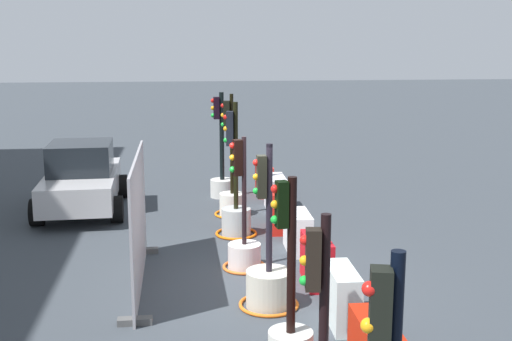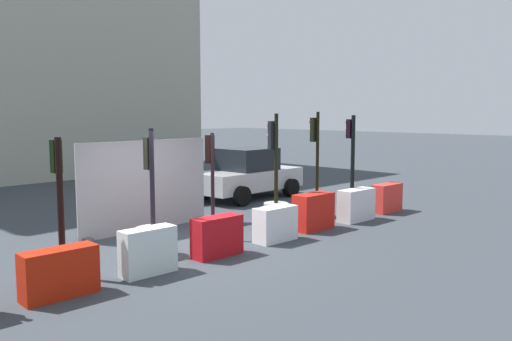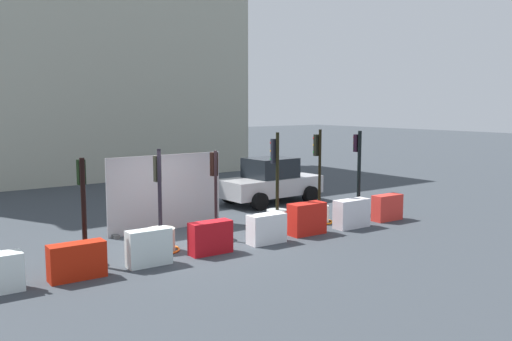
{
  "view_description": "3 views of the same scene",
  "coord_description": "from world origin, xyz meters",
  "px_view_note": "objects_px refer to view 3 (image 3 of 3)",
  "views": [
    {
      "loc": [
        -10.09,
        1.26,
        4.0
      ],
      "look_at": [
        1.41,
        -0.16,
        1.69
      ],
      "focal_mm": 44.77,
      "sensor_mm": 36.0,
      "label": 1
    },
    {
      "loc": [
        -6.8,
        -8.74,
        2.87
      ],
      "look_at": [
        2.48,
        0.34,
        1.42
      ],
      "focal_mm": 36.82,
      "sensor_mm": 36.0,
      "label": 2
    },
    {
      "loc": [
        -6.81,
        -12.12,
        3.63
      ],
      "look_at": [
        2.14,
        0.04,
        1.79
      ],
      "focal_mm": 38.22,
      "sensor_mm": 36.0,
      "label": 3
    }
  ],
  "objects_px": {
    "traffic_light_2": "(85,245)",
    "construction_barrier_8": "(387,208)",
    "construction_barrier_6": "(307,219)",
    "traffic_light_4": "(216,224)",
    "traffic_light_5": "(277,213)",
    "construction_barrier_2": "(77,261)",
    "construction_barrier_4": "(211,238)",
    "traffic_light_7": "(358,197)",
    "construction_barrier_5": "(267,229)",
    "car_silver_hatchback": "(270,181)",
    "traffic_light_6": "(319,207)",
    "construction_barrier_3": "(149,247)",
    "traffic_light_3": "(161,235)",
    "construction_barrier_7": "(352,214)"
  },
  "relations": [
    {
      "from": "traffic_light_5",
      "to": "construction_barrier_7",
      "type": "distance_m",
      "value": 2.23
    },
    {
      "from": "construction_barrier_2",
      "to": "construction_barrier_4",
      "type": "bearing_deg",
      "value": 0.02
    },
    {
      "from": "construction_barrier_4",
      "to": "construction_barrier_5",
      "type": "distance_m",
      "value": 1.72
    },
    {
      "from": "construction_barrier_2",
      "to": "construction_barrier_3",
      "type": "height_order",
      "value": "construction_barrier_3"
    },
    {
      "from": "traffic_light_6",
      "to": "car_silver_hatchback",
      "type": "bearing_deg",
      "value": 76.27
    },
    {
      "from": "construction_barrier_6",
      "to": "traffic_light_2",
      "type": "bearing_deg",
      "value": 172.0
    },
    {
      "from": "construction_barrier_3",
      "to": "car_silver_hatchback",
      "type": "height_order",
      "value": "car_silver_hatchback"
    },
    {
      "from": "traffic_light_4",
      "to": "construction_barrier_5",
      "type": "bearing_deg",
      "value": -53.84
    },
    {
      "from": "construction_barrier_3",
      "to": "traffic_light_6",
      "type": "bearing_deg",
      "value": 9.67
    },
    {
      "from": "construction_barrier_5",
      "to": "construction_barrier_8",
      "type": "height_order",
      "value": "construction_barrier_8"
    },
    {
      "from": "construction_barrier_4",
      "to": "traffic_light_4",
      "type": "bearing_deg",
      "value": 52.59
    },
    {
      "from": "traffic_light_5",
      "to": "traffic_light_7",
      "type": "distance_m",
      "value": 3.47
    },
    {
      "from": "traffic_light_3",
      "to": "construction_barrier_2",
      "type": "xyz_separation_m",
      "value": [
        -2.39,
        -0.95,
        -0.01
      ]
    },
    {
      "from": "construction_barrier_6",
      "to": "construction_barrier_7",
      "type": "height_order",
      "value": "construction_barrier_6"
    },
    {
      "from": "traffic_light_7",
      "to": "construction_barrier_5",
      "type": "bearing_deg",
      "value": -166.17
    },
    {
      "from": "traffic_light_4",
      "to": "construction_barrier_4",
      "type": "bearing_deg",
      "value": -127.41
    },
    {
      "from": "traffic_light_7",
      "to": "construction_barrier_5",
      "type": "height_order",
      "value": "traffic_light_7"
    },
    {
      "from": "construction_barrier_2",
      "to": "construction_barrier_7",
      "type": "relative_size",
      "value": 1.03
    },
    {
      "from": "traffic_light_2",
      "to": "construction_barrier_8",
      "type": "height_order",
      "value": "traffic_light_2"
    },
    {
      "from": "construction_barrier_5",
      "to": "construction_barrier_7",
      "type": "height_order",
      "value": "construction_barrier_7"
    },
    {
      "from": "construction_barrier_5",
      "to": "construction_barrier_3",
      "type": "bearing_deg",
      "value": -179.89
    },
    {
      "from": "traffic_light_7",
      "to": "construction_barrier_2",
      "type": "height_order",
      "value": "traffic_light_7"
    },
    {
      "from": "traffic_light_2",
      "to": "construction_barrier_8",
      "type": "bearing_deg",
      "value": -5.81
    },
    {
      "from": "construction_barrier_2",
      "to": "construction_barrier_5",
      "type": "relative_size",
      "value": 1.13
    },
    {
      "from": "construction_barrier_5",
      "to": "construction_barrier_6",
      "type": "relative_size",
      "value": 0.95
    },
    {
      "from": "traffic_light_4",
      "to": "construction_barrier_7",
      "type": "distance_m",
      "value": 4.15
    },
    {
      "from": "traffic_light_4",
      "to": "traffic_light_6",
      "type": "bearing_deg",
      "value": -1.58
    },
    {
      "from": "traffic_light_3",
      "to": "traffic_light_5",
      "type": "bearing_deg",
      "value": 2.33
    },
    {
      "from": "construction_barrier_5",
      "to": "construction_barrier_6",
      "type": "distance_m",
      "value": 1.51
    },
    {
      "from": "construction_barrier_5",
      "to": "traffic_light_4",
      "type": "bearing_deg",
      "value": 126.16
    },
    {
      "from": "construction_barrier_2",
      "to": "car_silver_hatchback",
      "type": "relative_size",
      "value": 0.3
    },
    {
      "from": "traffic_light_2",
      "to": "traffic_light_6",
      "type": "relative_size",
      "value": 0.85
    },
    {
      "from": "traffic_light_6",
      "to": "construction_barrier_4",
      "type": "distance_m",
      "value": 4.68
    },
    {
      "from": "construction_barrier_6",
      "to": "construction_barrier_8",
      "type": "relative_size",
      "value": 1.05
    },
    {
      "from": "traffic_light_7",
      "to": "construction_barrier_8",
      "type": "height_order",
      "value": "traffic_light_7"
    },
    {
      "from": "construction_barrier_8",
      "to": "traffic_light_6",
      "type": "bearing_deg",
      "value": 151.88
    },
    {
      "from": "construction_barrier_2",
      "to": "construction_barrier_4",
      "type": "xyz_separation_m",
      "value": [
        3.26,
        0.0,
        0.02
      ]
    },
    {
      "from": "traffic_light_7",
      "to": "traffic_light_2",
      "type": "bearing_deg",
      "value": -178.72
    },
    {
      "from": "construction_barrier_3",
      "to": "construction_barrier_8",
      "type": "xyz_separation_m",
      "value": [
        8.14,
        0.02,
        -0.01
      ]
    },
    {
      "from": "car_silver_hatchback",
      "to": "traffic_light_7",
      "type": "bearing_deg",
      "value": -74.14
    },
    {
      "from": "traffic_light_4",
      "to": "construction_barrier_6",
      "type": "bearing_deg",
      "value": -23.9
    },
    {
      "from": "traffic_light_4",
      "to": "construction_barrier_5",
      "type": "height_order",
      "value": "traffic_light_4"
    },
    {
      "from": "traffic_light_6",
      "to": "construction_barrier_5",
      "type": "distance_m",
      "value": 3.03
    },
    {
      "from": "construction_barrier_6",
      "to": "construction_barrier_8",
      "type": "xyz_separation_m",
      "value": [
        3.28,
        -0.1,
        -0.04
      ]
    },
    {
      "from": "traffic_light_6",
      "to": "construction_barrier_8",
      "type": "relative_size",
      "value": 2.76
    },
    {
      "from": "traffic_light_6",
      "to": "construction_barrier_5",
      "type": "relative_size",
      "value": 2.78
    },
    {
      "from": "traffic_light_4",
      "to": "traffic_light_5",
      "type": "relative_size",
      "value": 0.85
    },
    {
      "from": "traffic_light_7",
      "to": "construction_barrier_7",
      "type": "distance_m",
      "value": 1.98
    },
    {
      "from": "traffic_light_2",
      "to": "construction_barrier_5",
      "type": "bearing_deg",
      "value": -11.99
    },
    {
      "from": "construction_barrier_8",
      "to": "construction_barrier_3",
      "type": "bearing_deg",
      "value": -179.89
    }
  ]
}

